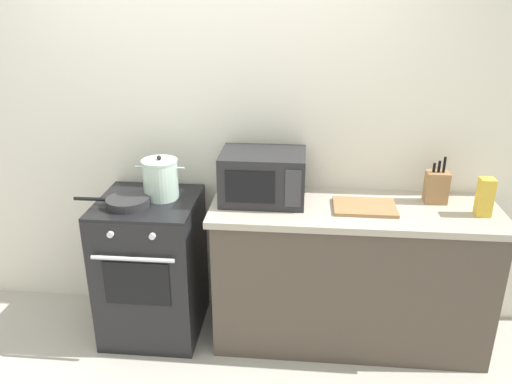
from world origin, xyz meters
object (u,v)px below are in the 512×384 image
(stock_pot, at_px, (161,179))
(cutting_board, at_px, (365,207))
(pasta_box, at_px, (485,197))
(knife_block, at_px, (436,187))
(stove, at_px, (152,267))
(frying_pan, at_px, (127,202))
(microwave, at_px, (263,176))

(stock_pot, height_order, cutting_board, stock_pot)
(stock_pot, bearing_deg, pasta_box, -2.48)
(cutting_board, bearing_deg, stock_pot, 177.59)
(pasta_box, bearing_deg, knife_block, 142.88)
(stock_pot, height_order, pasta_box, stock_pot)
(stove, xyz_separation_m, pasta_box, (1.96, -0.03, 0.57))
(cutting_board, bearing_deg, pasta_box, -2.63)
(pasta_box, bearing_deg, stock_pot, 177.52)
(frying_pan, height_order, microwave, microwave)
(stove, distance_m, pasta_box, 2.04)
(microwave, bearing_deg, stock_pot, -177.54)
(frying_pan, xyz_separation_m, microwave, (0.79, 0.17, 0.12))
(cutting_board, height_order, knife_block, knife_block)
(stock_pot, relative_size, knife_block, 1.06)
(frying_pan, distance_m, microwave, 0.82)
(frying_pan, xyz_separation_m, knife_block, (1.82, 0.23, 0.07))
(pasta_box, bearing_deg, microwave, 175.08)
(frying_pan, height_order, pasta_box, pasta_box)
(stock_pot, relative_size, cutting_board, 0.83)
(frying_pan, xyz_separation_m, cutting_board, (1.39, 0.09, -0.02))
(stock_pot, xyz_separation_m, microwave, (0.62, 0.03, 0.03))
(stock_pot, height_order, knife_block, knife_block)
(frying_pan, bearing_deg, knife_block, 7.24)
(cutting_board, bearing_deg, knife_block, 18.07)
(microwave, bearing_deg, cutting_board, -7.38)
(microwave, bearing_deg, knife_block, 3.44)
(knife_block, xyz_separation_m, pasta_box, (0.22, -0.17, 0.01))
(frying_pan, xyz_separation_m, pasta_box, (2.05, 0.06, 0.08))
(knife_block, height_order, pasta_box, knife_block)
(stock_pot, xyz_separation_m, cutting_board, (1.22, -0.05, -0.11))
(frying_pan, relative_size, knife_block, 1.60)
(pasta_box, bearing_deg, frying_pan, -178.28)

